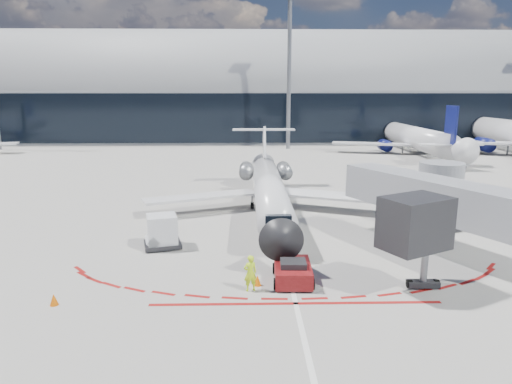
{
  "coord_description": "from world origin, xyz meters",
  "views": [
    {
      "loc": [
        -2.34,
        -31.54,
        9.93
      ],
      "look_at": [
        -1.62,
        1.35,
        2.62
      ],
      "focal_mm": 32.0,
      "sensor_mm": 36.0,
      "label": 1
    }
  ],
  "objects_px": {
    "ramp_worker": "(250,273)",
    "uld_container": "(162,232)",
    "regional_jet": "(269,187)",
    "pushback_tug": "(293,272)"
  },
  "relations": [
    {
      "from": "ramp_worker",
      "to": "uld_container",
      "type": "relative_size",
      "value": 0.7
    },
    {
      "from": "regional_jet",
      "to": "ramp_worker",
      "type": "bearing_deg",
      "value": -96.3
    },
    {
      "from": "pushback_tug",
      "to": "ramp_worker",
      "type": "bearing_deg",
      "value": -152.19
    },
    {
      "from": "pushback_tug",
      "to": "uld_container",
      "type": "height_order",
      "value": "uld_container"
    },
    {
      "from": "regional_jet",
      "to": "uld_container",
      "type": "relative_size",
      "value": 9.51
    },
    {
      "from": "regional_jet",
      "to": "uld_container",
      "type": "xyz_separation_m",
      "value": [
        -7.3,
        -8.54,
        -1.09
      ]
    },
    {
      "from": "regional_jet",
      "to": "pushback_tug",
      "type": "xyz_separation_m",
      "value": [
        0.59,
        -14.13,
        -1.6
      ]
    },
    {
      "from": "ramp_worker",
      "to": "uld_container",
      "type": "bearing_deg",
      "value": -68.54
    },
    {
      "from": "ramp_worker",
      "to": "uld_container",
      "type": "height_order",
      "value": "uld_container"
    },
    {
      "from": "pushback_tug",
      "to": "ramp_worker",
      "type": "height_order",
      "value": "ramp_worker"
    }
  ]
}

